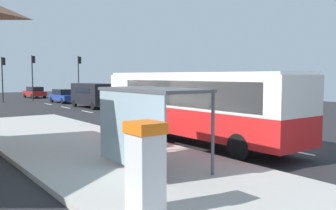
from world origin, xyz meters
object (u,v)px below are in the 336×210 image
Objects in this scene: traffic_light_far_side at (3,72)px; traffic_light_median at (33,71)px; ticket_machine at (145,167)px; recycling_bin_yellow at (152,134)px; sedan_far at (35,92)px; traffic_light_near_side at (79,71)px; recycling_bin_orange at (135,130)px; sedan_near at (64,96)px; recycling_bin_red at (143,132)px; recycling_bin_blue at (127,128)px; white_van at (92,94)px; bus at (194,103)px; bus_shelter at (144,107)px.

traffic_light_median reaches higher than traffic_light_far_side.
ticket_machine is 2.04× the size of recycling_bin_yellow.
sedan_far is 0.82× the size of traffic_light_near_side.
recycling_bin_orange is 0.17× the size of traffic_light_near_side.
recycling_bin_yellow is at bearing -103.29° from sedan_near.
traffic_light_near_side is at bearing 71.66° from recycling_bin_orange.
traffic_light_median is (4.59, 30.85, 2.93)m from recycling_bin_orange.
recycling_bin_red and recycling_bin_blue have the same top height.
sedan_far is (0.10, 18.63, -0.55)m from white_van.
bus is 11.65× the size of recycling_bin_orange.
bus is 2.79m from recycling_bin_red.
sedan_far is 42.16m from bus_shelter.
ticket_machine is 7.99m from recycling_bin_red.
sedan_far is at bearing 89.68° from white_van.
recycling_bin_red is at bearing -99.78° from sedan_far.
recycling_bin_yellow is 3.86m from bus_shelter.
recycling_bin_orange is at bearing -99.96° from sedan_far.
bus_shelter is at bearing 57.98° from ticket_machine.
ticket_machine is 3.93m from bus_shelter.
bus is 31.26m from traffic_light_near_side.
recycling_bin_orange is at bearing -90.00° from recycling_bin_blue.
traffic_light_near_side reaches higher than traffic_light_far_side.
traffic_light_median is 1.36× the size of bus_shelter.
sedan_near is at bearing -36.19° from traffic_light_far_side.
ticket_machine is 39.34m from traffic_light_near_side.
recycling_bin_yellow is at bearing -92.00° from traffic_light_far_side.
white_van is 19.48m from recycling_bin_orange.
traffic_light_near_side reaches higher than bus_shelter.
bus_shelter reaches higher than white_van.
ticket_machine is at bearing -122.02° from bus_shelter.
sedan_near is 27.58m from recycling_bin_red.
white_van is 18.82m from recycling_bin_blue.
bus_shelter reaches higher than recycling_bin_orange.
traffic_light_near_side is at bearing -67.63° from sedan_far.
ticket_machine is at bearing -103.58° from sedan_far.
bus_shelter is (-2.21, -2.82, 1.44)m from recycling_bin_yellow.
recycling_bin_orange is at bearing -98.47° from traffic_light_median.
recycling_bin_red is 1.40m from recycling_bin_blue.
bus_shelter is (-2.21, -3.52, 1.44)m from recycling_bin_red.
sedan_near is 2.31× the size of ticket_machine.
traffic_light_median is (4.59, 31.55, 2.93)m from recycling_bin_red.
recycling_bin_blue is 0.17× the size of traffic_light_near_side.
traffic_light_far_side is (1.10, 31.45, 2.74)m from recycling_bin_yellow.
bus_shelter reaches higher than ticket_machine.
recycling_bin_blue is at bearing -98.66° from traffic_light_median.
recycling_bin_orange is at bearing 90.00° from recycling_bin_red.
recycling_bin_orange is (0.00, 0.70, 0.00)m from recycling_bin_red.
traffic_light_near_side is 35.56m from bus_shelter.
recycling_bin_blue is 0.17× the size of traffic_light_median.
sedan_near is 28.26m from recycling_bin_yellow.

